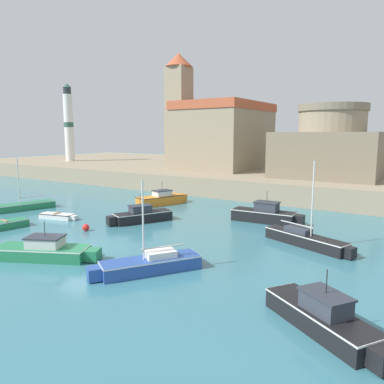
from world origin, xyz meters
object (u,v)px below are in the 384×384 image
Objects in this scene: sailboat_green_3 at (23,206)px; dinghy_green_4 at (3,225)px; motorboat_black_6 at (266,215)px; lighthouse at (69,124)px; sailboat_blue_0 at (149,264)px; motorboat_orange_7 at (162,199)px; church at (219,132)px; motorboat_black_9 at (323,317)px; motorboat_green_1 at (45,250)px; mooring_buoy at (86,227)px; sailboat_black_5 at (306,239)px; dinghy_white_8 at (58,216)px; motorboat_black_2 at (141,216)px; fortress at (331,149)px.

dinghy_green_4 is (5.56, -5.20, -0.06)m from sailboat_green_3.
lighthouse reaches higher than motorboat_black_6.
sailboat_blue_0 is at bearing -34.57° from lighthouse.
motorboat_black_6 reaches higher than motorboat_orange_7.
motorboat_orange_7 is 20.49m from church.
motorboat_orange_7 is 1.10× the size of motorboat_black_9.
motorboat_black_6 is at bearing -6.80° from motorboat_orange_7.
motorboat_green_1 reaches higher than mooring_buoy.
sailboat_green_3 is at bearing -172.95° from sailboat_black_5.
motorboat_orange_7 reaches higher than mooring_buoy.
motorboat_black_2 is at bearing 24.19° from dinghy_white_8.
motorboat_black_2 is 0.47× the size of fortress.
sailboat_green_3 is 0.54× the size of fortress.
lighthouse is (-55.95, 33.24, 8.71)m from motorboat_black_9.
motorboat_black_6 is 1.14× the size of motorboat_black_9.
motorboat_orange_7 is at bearing -128.13° from fortress.
motorboat_black_6 is at bearing 65.79° from motorboat_green_1.
lighthouse reaches higher than motorboat_orange_7.
lighthouse reaches higher than sailboat_green_3.
motorboat_black_6 is at bearing 20.73° from sailboat_green_3.
sailboat_blue_0 is 0.33× the size of church.
mooring_buoy is at bearing -80.76° from motorboat_orange_7.
mooring_buoy is 0.04× the size of lighthouse.
dinghy_green_4 is at bearing 175.60° from motorboat_black_9.
dinghy_white_8 is at bearing 160.01° from sailboat_blue_0.
sailboat_green_3 is 11.59m from mooring_buoy.
mooring_buoy is at bearing -108.88° from motorboat_black_2.
motorboat_green_1 is 11.90× the size of mooring_buoy.
motorboat_orange_7 is 39.77m from lighthouse.
sailboat_black_5 is 1.05× the size of motorboat_black_6.
fortress is at bearing -8.39° from church.
sailboat_green_3 is 0.43× the size of lighthouse.
sailboat_black_5 is at bearing 3.32° from motorboat_black_2.
dinghy_white_8 is at bearing -40.09° from lighthouse.
sailboat_blue_0 is 10.90× the size of mooring_buoy.
motorboat_black_9 is at bearing -69.91° from sailboat_black_5.
motorboat_black_9 is (24.76, -1.91, 0.23)m from dinghy_green_4.
motorboat_black_2 is 0.38× the size of lighthouse.
motorboat_green_1 is at bearing -40.62° from dinghy_white_8.
motorboat_black_2 is at bearing 151.05° from motorboat_black_9.
sailboat_blue_0 is at bearing -92.65° from motorboat_black_6.
motorboat_black_2 is 0.87× the size of sailboat_green_3.
sailboat_green_3 is 12.01× the size of mooring_buoy.
dinghy_white_8 is (-3.39, -10.23, -0.34)m from motorboat_orange_7.
mooring_buoy is at bearing -134.99° from motorboat_black_6.
lighthouse is at bearing 139.91° from dinghy_white_8.
fortress reaches higher than motorboat_green_1.
motorboat_black_9 is at bearing -28.95° from motorboat_black_2.
dinghy_white_8 is (-8.38, 7.18, -0.26)m from motorboat_green_1.
sailboat_green_3 is 23.16m from motorboat_black_6.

